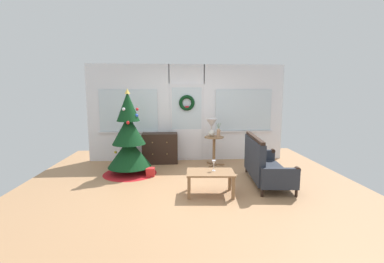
# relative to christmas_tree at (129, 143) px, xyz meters

# --- Properties ---
(ground_plane) EXTENTS (6.76, 6.76, 0.00)m
(ground_plane) POSITION_rel_christmas_tree_xyz_m (1.34, -0.89, -0.71)
(ground_plane) COLOR #AD7F56
(back_wall_with_door) EXTENTS (5.20, 0.19, 2.55)m
(back_wall_with_door) POSITION_rel_christmas_tree_xyz_m (1.34, 1.19, 0.57)
(back_wall_with_door) COLOR white
(back_wall_with_door) RESTS_ON ground
(christmas_tree) EXTENTS (1.20, 1.20, 1.91)m
(christmas_tree) POSITION_rel_christmas_tree_xyz_m (0.00, 0.00, 0.00)
(christmas_tree) COLOR #4C331E
(christmas_tree) RESTS_ON ground
(dresser_cabinet) EXTENTS (0.91, 0.46, 0.78)m
(dresser_cabinet) POSITION_rel_christmas_tree_xyz_m (0.63, 0.90, -0.32)
(dresser_cabinet) COLOR black
(dresser_cabinet) RESTS_ON ground
(settee_sofa) EXTENTS (0.82, 1.61, 0.96)m
(settee_sofa) POSITION_rel_christmas_tree_xyz_m (2.80, -0.79, -0.34)
(settee_sofa) COLOR black
(settee_sofa) RESTS_ON ground
(side_table) EXTENTS (0.50, 0.48, 0.73)m
(side_table) POSITION_rel_christmas_tree_xyz_m (1.99, 0.57, -0.20)
(side_table) COLOR #8E6642
(side_table) RESTS_ON ground
(table_lamp) EXTENTS (0.28, 0.28, 0.44)m
(table_lamp) POSITION_rel_christmas_tree_xyz_m (1.93, 0.61, 0.30)
(table_lamp) COLOR silver
(table_lamp) RESTS_ON side_table
(flower_vase) EXTENTS (0.11, 0.10, 0.35)m
(flower_vase) POSITION_rel_christmas_tree_xyz_m (2.09, 0.51, 0.14)
(flower_vase) COLOR tan
(flower_vase) RESTS_ON side_table
(coffee_table) EXTENTS (0.87, 0.57, 0.42)m
(coffee_table) POSITION_rel_christmas_tree_xyz_m (1.65, -1.34, -0.36)
(coffee_table) COLOR #8E6642
(coffee_table) RESTS_ON ground
(wine_glass) EXTENTS (0.08, 0.08, 0.20)m
(wine_glass) POSITION_rel_christmas_tree_xyz_m (1.72, -1.29, -0.15)
(wine_glass) COLOR silver
(wine_glass) RESTS_ON coffee_table
(gift_box) EXTENTS (0.18, 0.17, 0.18)m
(gift_box) POSITION_rel_christmas_tree_xyz_m (0.48, -0.22, -0.62)
(gift_box) COLOR red
(gift_box) RESTS_ON ground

